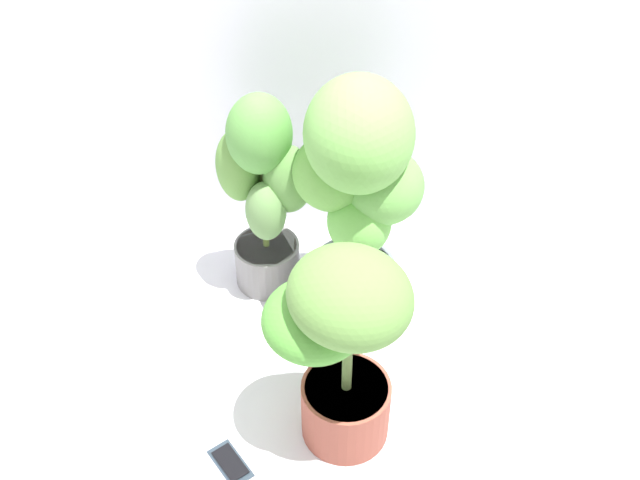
% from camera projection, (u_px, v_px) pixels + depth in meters
% --- Properties ---
extents(ground_plane, '(8.00, 8.00, 0.00)m').
position_uv_depth(ground_plane, '(244.00, 399.00, 2.22)').
color(ground_plane, silver).
rests_on(ground_plane, ground).
extents(potted_plant_front_right, '(0.46, 0.44, 0.66)m').
position_uv_depth(potted_plant_front_right, '(339.00, 337.00, 1.89)').
color(potted_plant_front_right, '#994A3A').
rests_on(potted_plant_front_right, ground).
extents(potted_plant_back_right, '(0.47, 0.37, 0.85)m').
position_uv_depth(potted_plant_back_right, '(357.00, 183.00, 2.19)').
color(potted_plant_back_right, slate).
rests_on(potted_plant_back_right, ground).
extents(potted_plant_back_center, '(0.33, 0.29, 0.74)m').
position_uv_depth(potted_plant_back_center, '(263.00, 189.00, 2.34)').
color(potted_plant_back_center, gray).
rests_on(potted_plant_back_center, ground).
extents(cell_phone, '(0.14, 0.16, 0.01)m').
position_uv_depth(cell_phone, '(230.00, 463.00, 2.06)').
color(cell_phone, '#2A3743').
rests_on(cell_phone, ground).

